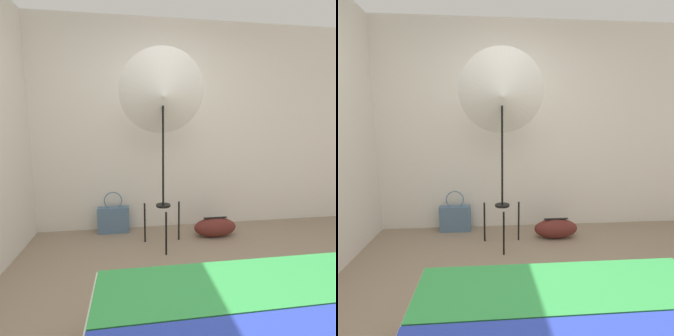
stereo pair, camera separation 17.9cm
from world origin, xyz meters
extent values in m
cube|color=silver|center=(0.00, 2.12, 1.30)|extent=(8.00, 0.05, 2.60)
cube|color=green|center=(0.16, 0.05, 0.44)|extent=(1.60, 0.47, 0.04)
cylinder|color=black|center=(-0.08, 1.30, 0.23)|extent=(0.02, 0.02, 0.46)
cylinder|color=black|center=(-0.28, 1.64, 0.23)|extent=(0.02, 0.02, 0.46)
cylinder|color=black|center=(0.12, 1.64, 0.23)|extent=(0.02, 0.02, 0.46)
cylinder|color=black|center=(-0.08, 1.52, 0.46)|extent=(0.16, 0.16, 0.02)
cylinder|color=black|center=(-0.08, 1.52, 1.05)|extent=(0.02, 0.02, 1.18)
cone|color=white|center=(-0.08, 1.52, 1.64)|extent=(0.91, 0.47, 0.91)
cube|color=slate|center=(-0.65, 1.97, 0.16)|extent=(0.38, 0.12, 0.32)
torus|color=slate|center=(-0.65, 1.97, 0.41)|extent=(0.22, 0.01, 0.22)
ellipsoid|color=#5B231E|center=(0.57, 1.67, 0.11)|extent=(0.52, 0.23, 0.23)
cube|color=black|center=(0.57, 1.67, 0.23)|extent=(0.28, 0.04, 0.01)
camera|label=1|loc=(-0.44, -1.22, 1.32)|focal=28.00mm
camera|label=2|loc=(-0.26, -1.24, 1.32)|focal=28.00mm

